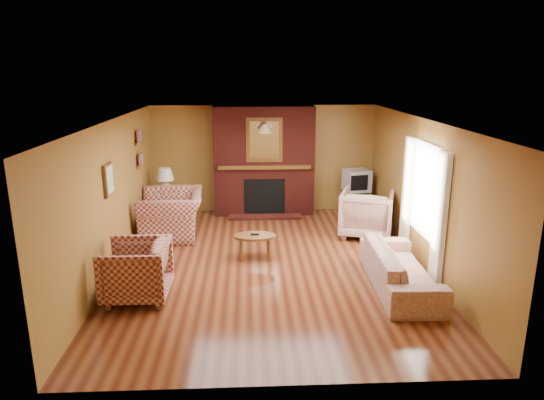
{
  "coord_description": "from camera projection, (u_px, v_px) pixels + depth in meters",
  "views": [
    {
      "loc": [
        -0.34,
        -7.57,
        3.17
      ],
      "look_at": [
        0.06,
        0.6,
        0.95
      ],
      "focal_mm": 32.0,
      "sensor_mm": 36.0,
      "label": 1
    }
  ],
  "objects": [
    {
      "name": "wall_right",
      "position": [
        422.0,
        193.0,
        7.95
      ],
      "size": [
        0.0,
        6.5,
        6.5
      ],
      "primitive_type": "plane",
      "rotation": [
        1.57,
        0.0,
        -1.57
      ],
      "color": "olive",
      "rests_on": "floor"
    },
    {
      "name": "botanical_print",
      "position": [
        109.0,
        180.0,
        7.34
      ],
      "size": [
        0.05,
        0.4,
        0.5
      ],
      "color": "#5E3316",
      "rests_on": "wall_left"
    },
    {
      "name": "window_right",
      "position": [
        423.0,
        201.0,
        7.77
      ],
      "size": [
        0.1,
        1.85,
        2.0
      ],
      "color": "beige",
      "rests_on": "wall_right"
    },
    {
      "name": "table_lamp",
      "position": [
        165.0,
        180.0,
        10.17
      ],
      "size": [
        0.37,
        0.37,
        0.61
      ],
      "color": "white",
      "rests_on": "side_table"
    },
    {
      "name": "floral_armchair",
      "position": [
        367.0,
        213.0,
        9.43
      ],
      "size": [
        1.25,
        1.26,
        0.91
      ],
      "primitive_type": "imported",
      "rotation": [
        0.0,
        0.0,
        2.81
      ],
      "color": "beige",
      "rests_on": "floor"
    },
    {
      "name": "floor",
      "position": [
        270.0,
        264.0,
        8.15
      ],
      "size": [
        6.5,
        6.5,
        0.0
      ],
      "primitive_type": "plane",
      "color": "#451C0E",
      "rests_on": "ground"
    },
    {
      "name": "wall_front",
      "position": [
        285.0,
        279.0,
        4.7
      ],
      "size": [
        6.5,
        0.0,
        6.5
      ],
      "primitive_type": "plane",
      "rotation": [
        -1.57,
        0.0,
        0.0
      ],
      "color": "olive",
      "rests_on": "floor"
    },
    {
      "name": "crt_tv",
      "position": [
        357.0,
        180.0,
        10.73
      ],
      "size": [
        0.6,
        0.6,
        0.47
      ],
      "color": "#AAACB2",
      "rests_on": "tv_stand"
    },
    {
      "name": "wall_left",
      "position": [
        114.0,
        197.0,
        7.72
      ],
      "size": [
        0.0,
        6.5,
        6.5
      ],
      "primitive_type": "plane",
      "rotation": [
        1.57,
        0.0,
        1.57
      ],
      "color": "olive",
      "rests_on": "floor"
    },
    {
      "name": "tv_stand",
      "position": [
        356.0,
        202.0,
        10.87
      ],
      "size": [
        0.52,
        0.47,
        0.55
      ],
      "primitive_type": "cube",
      "rotation": [
        0.0,
        0.0,
        -0.03
      ],
      "color": "black",
      "rests_on": "floor"
    },
    {
      "name": "pendant_light",
      "position": [
        265.0,
        129.0,
        9.84
      ],
      "size": [
        0.36,
        0.36,
        0.48
      ],
      "color": "black",
      "rests_on": "ceiling"
    },
    {
      "name": "coffee_table",
      "position": [
        255.0,
        239.0,
        8.3
      ],
      "size": [
        0.72,
        0.44,
        0.44
      ],
      "color": "#5E3316",
      "rests_on": "floor"
    },
    {
      "name": "fireplace",
      "position": [
        264.0,
        162.0,
        10.72
      ],
      "size": [
        2.2,
        0.82,
        2.4
      ],
      "color": "#4E1611",
      "rests_on": "floor"
    },
    {
      "name": "bookshelf",
      "position": [
        141.0,
        149.0,
        9.43
      ],
      "size": [
        0.09,
        0.55,
        0.71
      ],
      "color": "#5E3316",
      "rests_on": "wall_left"
    },
    {
      "name": "wall_back",
      "position": [
        264.0,
        159.0,
        10.97
      ],
      "size": [
        6.5,
        0.0,
        6.5
      ],
      "primitive_type": "plane",
      "rotation": [
        1.57,
        0.0,
        0.0
      ],
      "color": "olive",
      "rests_on": "floor"
    },
    {
      "name": "side_table",
      "position": [
        167.0,
        209.0,
        10.34
      ],
      "size": [
        0.43,
        0.43,
        0.57
      ],
      "primitive_type": "cube",
      "rotation": [
        0.0,
        0.0,
        -0.01
      ],
      "color": "#5E3316",
      "rests_on": "floor"
    },
    {
      "name": "floral_sofa",
      "position": [
        400.0,
        268.0,
        7.21
      ],
      "size": [
        0.88,
        2.11,
        0.61
      ],
      "primitive_type": "imported",
      "rotation": [
        0.0,
        0.0,
        1.54
      ],
      "color": "beige",
      "rests_on": "floor"
    },
    {
      "name": "plaid_armchair",
      "position": [
        136.0,
        271.0,
        6.84
      ],
      "size": [
        0.92,
        0.89,
        0.83
      ],
      "primitive_type": "imported",
      "rotation": [
        0.0,
        0.0,
        -1.57
      ],
      "color": "maroon",
      "rests_on": "floor"
    },
    {
      "name": "plaid_loveseat",
      "position": [
        172.0,
        214.0,
        9.43
      ],
      "size": [
        1.28,
        1.44,
        0.88
      ],
      "primitive_type": "imported",
      "rotation": [
        0.0,
        0.0,
        -1.49
      ],
      "color": "maroon",
      "rests_on": "floor"
    },
    {
      "name": "ceiling",
      "position": [
        270.0,
        120.0,
        7.52
      ],
      "size": [
        6.5,
        6.5,
        0.0
      ],
      "primitive_type": "plane",
      "rotation": [
        3.14,
        0.0,
        0.0
      ],
      "color": "white",
      "rests_on": "wall_back"
    }
  ]
}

